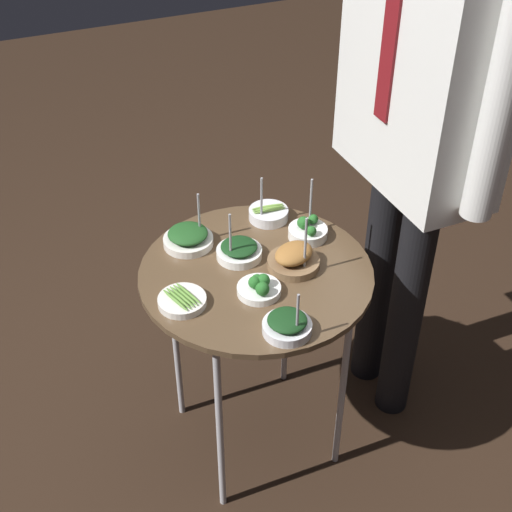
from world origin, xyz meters
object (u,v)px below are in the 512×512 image
Objects in this scene: bowl_asparagus_front_center at (182,300)px; bowl_roast_front_right at (294,258)px; bowl_broccoli_center at (259,287)px; waiter_figure at (421,98)px; serving_cart at (256,285)px; bowl_spinach_mid_right at (188,237)px; bowl_spinach_front_left at (287,325)px; bowl_broccoli_near_rim at (308,230)px; bowl_spinach_back_right at (239,251)px; bowl_asparagus_mid_left at (268,214)px.

bowl_roast_front_right is at bearing 94.46° from bowl_asparagus_front_center.
bowl_broccoli_center is 0.07× the size of waiter_figure.
waiter_figure is (-0.03, 0.49, 0.46)m from serving_cart.
waiter_figure reaches higher than bowl_broccoli_center.
bowl_spinach_mid_right reaches higher than serving_cart.
serving_cart is at bearing -87.00° from waiter_figure.
bowl_spinach_mid_right is at bearing -166.78° from bowl_spinach_front_left.
bowl_spinach_mid_right is at bearing -160.58° from bowl_broccoli_center.
bowl_broccoli_near_rim reaches higher than bowl_spinach_front_left.
bowl_spinach_back_right is 1.03× the size of bowl_spinach_mid_right.
bowl_roast_front_right is 0.15m from bowl_broccoli_near_rim.
bowl_broccoli_near_rim is 0.48m from waiter_figure.
bowl_spinach_front_left reaches higher than bowl_broccoli_center.
bowl_spinach_front_left is at bearing -29.40° from bowl_roast_front_right.
bowl_spinach_front_left is at bearing -61.61° from waiter_figure.
serving_cart is 0.12m from bowl_broccoli_center.
bowl_spinach_front_left is 1.12× the size of bowl_asparagus_front_center.
bowl_spinach_front_left is at bearing -33.99° from bowl_broccoli_near_rim.
bowl_asparagus_front_center is 0.82m from waiter_figure.
waiter_figure is (-0.28, 0.51, 0.38)m from bowl_spinach_front_left.
bowl_asparagus_mid_left reaches higher than serving_cart.
bowl_asparagus_front_center is at bearing -101.63° from bowl_broccoli_center.
bowl_spinach_front_left is 0.16m from bowl_broccoli_center.
serving_cart is 0.40× the size of waiter_figure.
bowl_roast_front_right is at bearing -42.13° from bowl_broccoli_near_rim.
serving_cart is at bearing 102.47° from bowl_asparagus_front_center.
bowl_spinach_mid_right is 1.24× the size of bowl_asparagus_front_center.
serving_cart is at bearing -67.22° from bowl_broccoli_near_rim.
bowl_broccoli_center is at bearing 78.37° from bowl_asparagus_front_center.
bowl_spinach_back_right is at bearing 175.93° from bowl_broccoli_center.
bowl_asparagus_mid_left is (-0.13, -0.07, -0.00)m from bowl_broccoli_near_rim.
bowl_asparagus_front_center is at bearing -134.60° from bowl_spinach_front_left.
bowl_roast_front_right is (-0.23, 0.13, 0.01)m from bowl_spinach_front_left.
bowl_roast_front_right is at bearing 116.78° from bowl_broccoli_center.
bowl_spinach_front_left is 0.41m from bowl_broccoli_near_rim.
waiter_figure reaches higher than bowl_spinach_front_left.
bowl_spinach_back_right is 0.33m from bowl_spinach_front_left.
waiter_figure is at bearing 96.08° from bowl_asparagus_front_center.
bowl_roast_front_right is 1.42× the size of bowl_asparagus_front_center.
bowl_spinach_back_right is 0.09× the size of waiter_figure.
bowl_asparagus_front_center is (0.05, -0.23, 0.07)m from serving_cart.
bowl_spinach_back_right reaches higher than bowl_spinach_mid_right.
bowl_asparagus_mid_left is at bearing 147.99° from serving_cart.
bowl_spinach_back_right reaches higher than bowl_broccoli_center.
bowl_asparagus_mid_left is at bearing 132.27° from bowl_spinach_back_right.
bowl_broccoli_near_rim reaches higher than bowl_broccoli_center.
bowl_spinach_back_right reaches higher than serving_cart.
bowl_broccoli_near_rim is 0.29m from bowl_broccoli_center.
serving_cart is 0.26m from bowl_asparagus_mid_left.
bowl_spinach_back_right is at bearing -47.73° from bowl_asparagus_mid_left.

